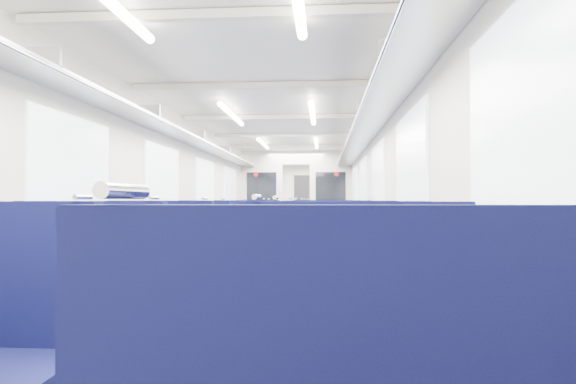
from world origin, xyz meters
name	(u,v)px	position (x,y,z in m)	size (l,w,h in m)	color
floor	(286,259)	(0.00, 0.00, 0.00)	(2.80, 18.00, 0.01)	black
ceiling	(286,133)	(0.00, 0.00, 2.35)	(2.80, 18.00, 0.01)	white
wall_left	(212,196)	(-1.40, 0.00, 1.18)	(0.02, 18.00, 2.35)	silver
dado_left	(213,240)	(-1.39, 0.00, 0.35)	(0.03, 17.90, 0.70)	#101237
wall_right	(362,196)	(1.40, 0.00, 1.18)	(0.02, 18.00, 2.35)	silver
dado_right	(361,241)	(1.39, 0.00, 0.35)	(0.03, 17.90, 0.70)	#101237
wall_far	(305,198)	(0.00, 9.00, 1.18)	(2.80, 0.02, 2.35)	silver
luggage_rack_left	(222,153)	(-1.21, 0.00, 1.97)	(0.36, 17.40, 0.18)	#B2B5BA
luggage_rack_right	(351,153)	(1.21, 0.00, 1.97)	(0.36, 17.40, 0.18)	#B2B5BA
windows	(284,182)	(0.00, -0.46, 1.42)	(2.78, 15.60, 0.75)	white
ceiling_fittings	(285,134)	(0.00, -0.26, 2.29)	(2.70, 16.06, 0.11)	silver
end_door	(304,202)	(0.00, 8.94, 1.00)	(0.75, 0.06, 2.00)	black
bulkhead	(296,195)	(0.00, 3.36, 1.23)	(2.80, 0.10, 2.35)	silver
seat_4	(100,310)	(-0.83, -5.88, 0.35)	(1.01, 0.56, 1.12)	#0D1142
seat_5	(344,318)	(0.83, -5.99, 0.35)	(1.01, 0.56, 1.12)	#0D1142
seat_6	(154,283)	(-0.83, -4.78, 0.35)	(1.01, 0.56, 1.12)	#0D1142
seat_7	(339,289)	(0.83, -4.94, 0.35)	(1.01, 0.56, 1.12)	#0D1142
seat_8	(189,266)	(-0.83, -3.65, 0.35)	(1.01, 0.56, 1.12)	#0D1142
seat_9	(336,269)	(0.83, -3.72, 0.35)	(1.01, 0.56, 1.12)	#0D1142
seat_10	(212,255)	(-0.83, -2.48, 0.35)	(1.01, 0.56, 1.12)	#0D1142
seat_11	(333,256)	(0.83, -2.50, 0.35)	(1.01, 0.56, 1.12)	#0D1142
seat_12	(228,247)	(-0.83, -1.31, 0.35)	(1.01, 0.56, 1.12)	#0D1142
seat_13	(332,248)	(0.83, -1.40, 0.35)	(1.01, 0.56, 1.12)	#0D1142
seat_14	(240,241)	(-0.83, -0.23, 0.35)	(1.01, 0.56, 1.12)	#0D1142
seat_15	(331,242)	(0.83, -0.30, 0.35)	(1.01, 0.56, 1.12)	#0D1142
seat_16	(249,237)	(-0.83, 0.88, 0.35)	(1.01, 0.56, 1.12)	#0D1142
seat_17	(330,237)	(0.83, 0.84, 0.35)	(1.01, 0.56, 1.12)	#0D1142
seat_18	(257,232)	(-0.83, 2.19, 0.35)	(1.01, 0.56, 1.12)	#0D1142
seat_19	(329,233)	(0.83, 2.03, 0.35)	(1.01, 0.56, 1.12)	#0D1142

